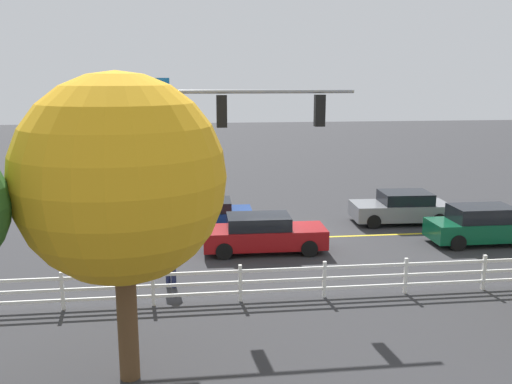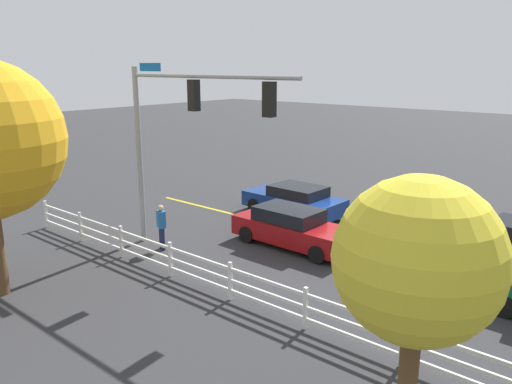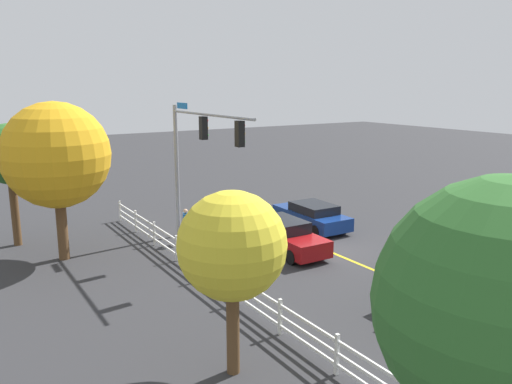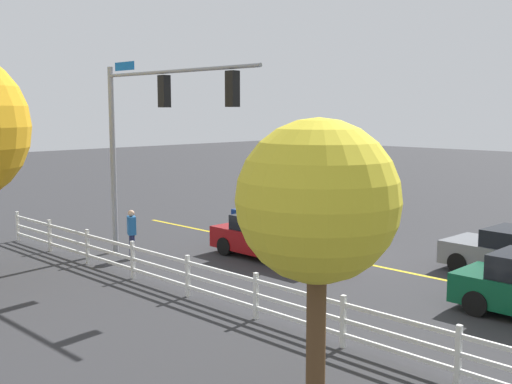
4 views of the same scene
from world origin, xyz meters
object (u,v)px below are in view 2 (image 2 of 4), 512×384
car_3 (292,228)px  tree_3 (418,261)px  car_2 (295,200)px  pedestrian (161,225)px

car_3 → tree_3: size_ratio=0.97×
car_3 → car_2: bearing=125.5°
pedestrian → tree_3: size_ratio=0.34×
car_2 → tree_3: size_ratio=0.96×
car_3 → tree_3: tree_3 is taller
car_2 → car_3: bearing=126.1°
car_3 → pedestrian: (3.45, 3.34, 0.21)m
car_3 → tree_3: bearing=-42.0°
car_3 → pedestrian: 4.81m
tree_3 → car_2: bearing=-46.5°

